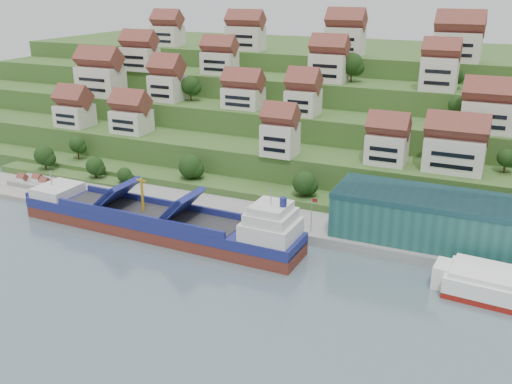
% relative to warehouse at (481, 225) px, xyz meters
% --- Properties ---
extents(ground, '(300.00, 300.00, 0.00)m').
position_rel_warehouse_xyz_m(ground, '(-52.00, -17.00, -7.20)').
color(ground, slate).
rests_on(ground, ground).
extents(quay, '(180.00, 14.00, 2.20)m').
position_rel_warehouse_xyz_m(quay, '(-32.00, -2.00, -6.10)').
color(quay, gray).
rests_on(quay, ground).
extents(pebble_beach, '(45.00, 20.00, 1.00)m').
position_rel_warehouse_xyz_m(pebble_beach, '(-110.00, -5.00, -6.70)').
color(pebble_beach, gray).
rests_on(pebble_beach, ground).
extents(hillside, '(260.00, 128.00, 31.00)m').
position_rel_warehouse_xyz_m(hillside, '(-52.00, 86.55, 3.46)').
color(hillside, '#2D4C1E').
rests_on(hillside, ground).
extents(hillside_village, '(157.20, 62.81, 28.98)m').
position_rel_warehouse_xyz_m(hillside_village, '(-51.44, 45.04, 17.72)').
color(hillside_village, silver).
rests_on(hillside_village, ground).
extents(hillside_trees, '(137.57, 62.13, 30.86)m').
position_rel_warehouse_xyz_m(hillside_trees, '(-60.33, 28.82, 9.89)').
color(hillside_trees, '#1B3913').
rests_on(hillside_trees, ground).
extents(warehouse, '(60.00, 15.00, 10.00)m').
position_rel_warehouse_xyz_m(warehouse, '(0.00, 0.00, 0.00)').
color(warehouse, '#1F5650').
rests_on(warehouse, quay).
extents(flagpole, '(1.28, 0.16, 8.00)m').
position_rel_warehouse_xyz_m(flagpole, '(-33.89, -7.00, -0.32)').
color(flagpole, gray).
rests_on(flagpole, quay).
extents(beach_huts, '(14.40, 3.70, 2.20)m').
position_rel_warehouse_xyz_m(beach_huts, '(-112.00, -6.25, -5.10)').
color(beach_huts, white).
rests_on(beach_huts, pebble_beach).
extents(cargo_ship, '(68.99, 12.49, 15.13)m').
position_rel_warehouse_xyz_m(cargo_ship, '(-65.10, -17.56, -4.23)').
color(cargo_ship, '#5E271C').
rests_on(cargo_ship, ground).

